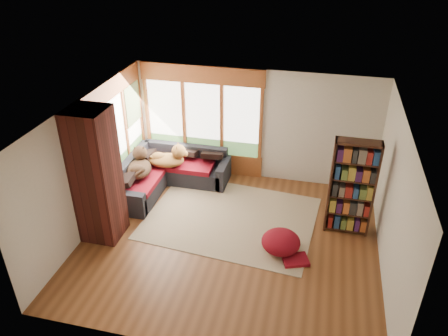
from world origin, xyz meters
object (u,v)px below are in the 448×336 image
at_px(sectional_sofa, 163,171).
at_px(area_rug, 231,218).
at_px(bookshelf, 352,188).
at_px(dog_brindle, 139,162).
at_px(pouf, 281,241).
at_px(dog_tan, 169,155).
at_px(brick_chimney, 96,176).

xyz_separation_m(sectional_sofa, area_rug, (1.82, -1.00, -0.30)).
relative_size(bookshelf, dog_brindle, 2.06).
height_order(sectional_sofa, dog_brindle, dog_brindle).
bearing_deg(pouf, area_rug, 145.39).
xyz_separation_m(area_rug, dog_tan, (-1.63, 0.97, 0.76)).
height_order(sectional_sofa, bookshelf, bookshelf).
bearing_deg(brick_chimney, dog_brindle, 86.09).
height_order(bookshelf, dog_tan, bookshelf).
height_order(area_rug, bookshelf, bookshelf).
relative_size(bookshelf, pouf, 2.71).
height_order(bookshelf, dog_brindle, bookshelf).
relative_size(brick_chimney, dog_brindle, 2.76).
bearing_deg(bookshelf, sectional_sofa, 168.23).
relative_size(sectional_sofa, pouf, 3.07).
bearing_deg(bookshelf, dog_tan, 168.07).
relative_size(brick_chimney, bookshelf, 1.34).
bearing_deg(dog_tan, sectional_sofa, 160.62).
height_order(brick_chimney, area_rug, brick_chimney).
relative_size(brick_chimney, dog_tan, 2.86).
relative_size(brick_chimney, pouf, 3.63).
relative_size(bookshelf, dog_tan, 2.14).
bearing_deg(dog_brindle, bookshelf, -110.62).
distance_m(bookshelf, dog_tan, 4.00).
relative_size(sectional_sofa, area_rug, 0.66).
relative_size(sectional_sofa, bookshelf, 1.13).
xyz_separation_m(area_rug, pouf, (1.11, -0.77, 0.20)).
xyz_separation_m(sectional_sofa, dog_tan, (0.19, -0.03, 0.47)).
xyz_separation_m(bookshelf, pouf, (-1.16, -0.91, -0.77)).
distance_m(sectional_sofa, dog_brindle, 0.75).
relative_size(sectional_sofa, dog_brindle, 2.33).
height_order(brick_chimney, dog_brindle, brick_chimney).
height_order(pouf, dog_tan, dog_tan).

